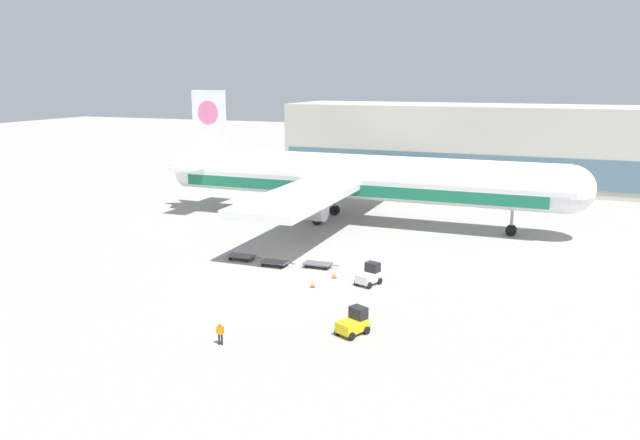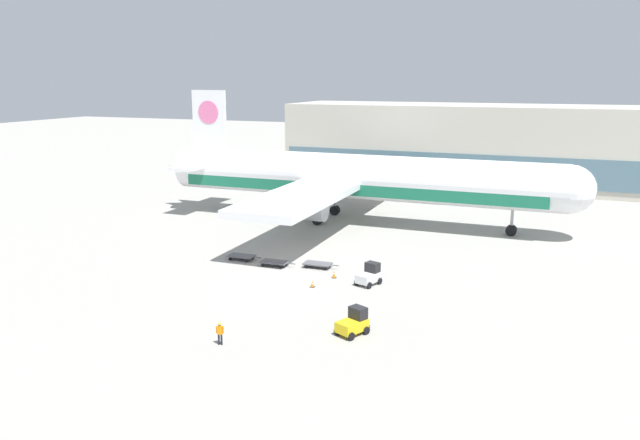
% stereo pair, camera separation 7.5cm
% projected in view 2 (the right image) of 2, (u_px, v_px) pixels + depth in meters
% --- Properties ---
extents(ground_plane, '(400.00, 400.00, 0.00)m').
position_uv_depth(ground_plane, '(268.00, 298.00, 54.02)').
color(ground_plane, '#9E9B93').
extents(terminal_building, '(90.00, 18.20, 14.00)m').
position_uv_depth(terminal_building, '(544.00, 147.00, 107.35)').
color(terminal_building, '#BCB7A8').
rests_on(terminal_building, ground_plane).
extents(airplane_main, '(58.05, 48.04, 17.00)m').
position_uv_depth(airplane_main, '(351.00, 178.00, 81.56)').
color(airplane_main, white).
rests_on(airplane_main, ground_plane).
extents(baggage_tug_foreground, '(2.42, 2.80, 2.00)m').
position_uv_depth(baggage_tug_foreground, '(354.00, 323.00, 46.39)').
color(baggage_tug_foreground, yellow).
rests_on(baggage_tug_foreground, ground_plane).
extents(baggage_tug_mid, '(2.27, 2.76, 2.00)m').
position_uv_depth(baggage_tug_mid, '(369.00, 275.00, 57.54)').
color(baggage_tug_mid, silver).
rests_on(baggage_tug_mid, ground_plane).
extents(baggage_dolly_lead, '(3.72, 1.58, 0.48)m').
position_uv_depth(baggage_dolly_lead, '(242.00, 256.00, 65.44)').
color(baggage_dolly_lead, '#56565B').
rests_on(baggage_dolly_lead, ground_plane).
extents(baggage_dolly_second, '(3.72, 1.58, 0.48)m').
position_uv_depth(baggage_dolly_second, '(275.00, 262.00, 63.31)').
color(baggage_dolly_second, '#56565B').
rests_on(baggage_dolly_second, ground_plane).
extents(baggage_dolly_third, '(3.72, 1.58, 0.48)m').
position_uv_depth(baggage_dolly_third, '(318.00, 264.00, 62.73)').
color(baggage_dolly_third, '#56565B').
rests_on(baggage_dolly_third, ground_plane).
extents(ground_crew_near, '(0.55, 0.30, 1.69)m').
position_uv_depth(ground_crew_near, '(220.00, 332.00, 44.47)').
color(ground_crew_near, black).
rests_on(ground_crew_near, ground_plane).
extents(traffic_cone_near, '(0.40, 0.40, 0.72)m').
position_uv_depth(traffic_cone_near, '(334.00, 274.00, 59.53)').
color(traffic_cone_near, black).
rests_on(traffic_cone_near, ground_plane).
extents(traffic_cone_far, '(0.40, 0.40, 0.61)m').
position_uv_depth(traffic_cone_far, '(312.00, 284.00, 56.91)').
color(traffic_cone_far, black).
rests_on(traffic_cone_far, ground_plane).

